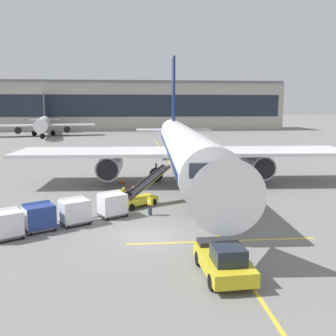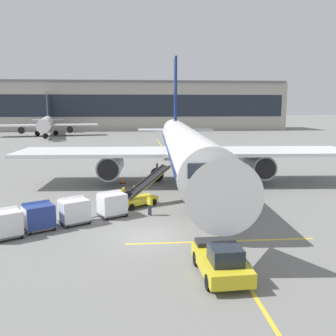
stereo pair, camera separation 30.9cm
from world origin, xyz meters
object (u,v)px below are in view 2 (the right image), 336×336
at_px(baggage_cart_lead, 112,204).
at_px(pushback_tug, 221,261).
at_px(safety_cone_wingtip, 134,188).
at_px(distant_airplane, 46,124).
at_px(ground_crew_by_carts, 150,203).
at_px(belt_loader, 139,195).
at_px(safety_cone_engine_keepout, 123,180).
at_px(baggage_cart_fourth, 5,223).
at_px(baggage_cart_third, 38,216).
at_px(ground_crew_marshaller, 124,196).
at_px(parked_airplane, 185,147).
at_px(baggage_cart_second, 74,210).
at_px(ground_crew_by_loader, 122,198).

bearing_deg(baggage_cart_lead, pushback_tug, -60.62).
distance_m(safety_cone_wingtip, distant_airplane, 74.84).
bearing_deg(ground_crew_by_carts, safety_cone_wingtip, 98.41).
xyz_separation_m(belt_loader, safety_cone_engine_keepout, (-1.75, 9.36, -0.56)).
distance_m(belt_loader, distant_airplane, 80.13).
height_order(baggage_cart_fourth, distant_airplane, distant_airplane).
height_order(baggage_cart_third, distant_airplane, distant_airplane).
bearing_deg(baggage_cart_fourth, safety_cone_engine_keepout, 67.39).
bearing_deg(ground_crew_by_carts, ground_crew_marshaller, 130.85).
height_order(baggage_cart_lead, baggage_cart_third, same).
distance_m(parked_airplane, ground_crew_marshaller, 11.93).
distance_m(parked_airplane, baggage_cart_third, 19.31).
bearing_deg(pushback_tug, belt_loader, 106.05).
bearing_deg(baggage_cart_second, safety_cone_wingtip, 67.00).
bearing_deg(parked_airplane, belt_loader, -119.29).
xyz_separation_m(baggage_cart_lead, safety_cone_engine_keepout, (0.36, 12.31, -0.66)).
bearing_deg(parked_airplane, safety_cone_wingtip, -146.91).
bearing_deg(baggage_cart_lead, baggage_cart_second, -148.16).
height_order(baggage_cart_second, safety_cone_wingtip, baggage_cart_second).
relative_size(baggage_cart_third, safety_cone_engine_keepout, 3.93).
bearing_deg(baggage_cart_second, ground_crew_by_loader, 44.65).
distance_m(belt_loader, baggage_cart_lead, 3.64).
distance_m(baggage_cart_fourth, safety_cone_engine_keepout, 17.96).
distance_m(baggage_cart_fourth, ground_crew_by_carts, 10.35).
xyz_separation_m(baggage_cart_fourth, pushback_tug, (12.60, -6.50, -0.17)).
height_order(ground_crew_by_loader, safety_cone_engine_keepout, ground_crew_by_loader).
relative_size(baggage_cart_lead, ground_crew_marshaller, 1.58).
relative_size(ground_crew_by_carts, safety_cone_wingtip, 2.58).
bearing_deg(pushback_tug, baggage_cart_lead, 119.38).
xyz_separation_m(baggage_cart_third, ground_crew_by_carts, (7.69, 2.81, -0.00)).
bearing_deg(baggage_cart_lead, parked_airplane, 59.09).
height_order(ground_crew_marshaller, distant_airplane, distant_airplane).
bearing_deg(baggage_cart_lead, safety_cone_wingtip, 78.87).
height_order(ground_crew_by_carts, ground_crew_marshaller, same).
distance_m(baggage_cart_second, ground_crew_by_carts, 5.73).
bearing_deg(baggage_cart_lead, ground_crew_marshaller, 70.56).
relative_size(parked_airplane, baggage_cart_third, 17.02).
height_order(safety_cone_engine_keepout, safety_cone_wingtip, safety_cone_engine_keepout).
height_order(ground_crew_by_carts, safety_cone_wingtip, ground_crew_by_carts).
distance_m(parked_airplane, ground_crew_by_loader, 12.61).
bearing_deg(ground_crew_by_loader, belt_loader, 42.87).
height_order(ground_crew_marshaller, safety_cone_engine_keepout, ground_crew_marshaller).
bearing_deg(baggage_cart_second, ground_crew_by_carts, 16.29).
distance_m(baggage_cart_lead, pushback_tug, 12.35).
distance_m(safety_cone_engine_keepout, distant_airplane, 70.73).
height_order(pushback_tug, ground_crew_by_carts, pushback_tug).
xyz_separation_m(baggage_cart_fourth, safety_cone_wingtip, (8.19, 12.67, -0.67)).
bearing_deg(baggage_cart_fourth, safety_cone_wingtip, 57.10).
bearing_deg(baggage_cart_third, ground_crew_by_carts, 20.07).
bearing_deg(pushback_tug, ground_crew_marshaller, 111.68).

